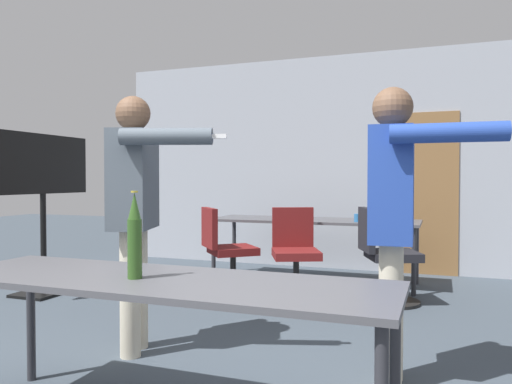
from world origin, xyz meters
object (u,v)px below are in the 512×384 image
(beer_bottle, at_px, (135,237))
(drink_cup, at_px, (358,218))
(office_chair_side_rolled, at_px, (226,253))
(office_chair_near_pushed, at_px, (385,259))
(tv_screen, at_px, (43,190))
(office_chair_far_right, at_px, (295,256))
(person_left_plaid, at_px, (395,206))
(person_far_watching, at_px, (136,198))

(beer_bottle, distance_m, drink_cup, 3.55)
(office_chair_side_rolled, bearing_deg, office_chair_near_pushed, 51.66)
(tv_screen, relative_size, drink_cup, 19.34)
(office_chair_far_right, bearing_deg, beer_bottle, 67.40)
(office_chair_near_pushed, bearing_deg, office_chair_far_right, -111.72)
(beer_bottle, bearing_deg, drink_cup, 82.00)
(tv_screen, relative_size, office_chair_near_pushed, 1.81)
(person_left_plaid, xyz_separation_m, drink_cup, (-0.60, 2.51, -0.27))
(tv_screen, bearing_deg, beer_bottle, -129.68)
(office_chair_far_right, distance_m, office_chair_side_rolled, 0.75)
(office_chair_near_pushed, height_order, drink_cup, office_chair_near_pushed)
(drink_cup, bearing_deg, tv_screen, -155.68)
(person_far_watching, height_order, person_left_plaid, person_far_watching)
(person_left_plaid, bearing_deg, office_chair_far_right, -151.51)
(office_chair_far_right, relative_size, drink_cup, 10.44)
(beer_bottle, bearing_deg, office_chair_far_right, 91.09)
(person_left_plaid, bearing_deg, office_chair_side_rolled, -136.80)
(office_chair_far_right, xyz_separation_m, beer_bottle, (0.06, -2.95, 0.52))
(tv_screen, height_order, office_chair_far_right, tv_screen)
(person_far_watching, distance_m, office_chair_near_pushed, 2.57)
(person_far_watching, bearing_deg, drink_cup, 138.41)
(office_chair_side_rolled, bearing_deg, drink_cup, 74.97)
(tv_screen, distance_m, office_chair_far_right, 2.72)
(beer_bottle, height_order, drink_cup, beer_bottle)
(person_left_plaid, relative_size, office_chair_far_right, 1.92)
(office_chair_near_pushed, bearing_deg, person_left_plaid, -14.87)
(tv_screen, distance_m, beer_bottle, 3.33)
(office_chair_far_right, distance_m, beer_bottle, 2.99)
(tv_screen, xyz_separation_m, drink_cup, (3.06, 1.38, -0.31))
(office_chair_side_rolled, distance_m, drink_cup, 1.49)
(person_far_watching, relative_size, person_left_plaid, 1.02)
(office_chair_near_pushed, distance_m, office_chair_side_rolled, 1.65)
(office_chair_near_pushed, height_order, beer_bottle, beer_bottle)
(office_chair_side_rolled, bearing_deg, tv_screen, -107.85)
(person_far_watching, height_order, office_chair_far_right, person_far_watching)
(office_chair_far_right, bearing_deg, tv_screen, -5.56)
(office_chair_far_right, height_order, office_chair_side_rolled, office_chair_far_right)
(office_chair_far_right, xyz_separation_m, office_chair_side_rolled, (-0.75, -0.07, -0.00))
(person_left_plaid, distance_m, beer_bottle, 1.49)
(tv_screen, bearing_deg, person_far_watching, -121.24)
(tv_screen, bearing_deg, person_left_plaid, -107.12)
(person_left_plaid, distance_m, drink_cup, 2.59)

